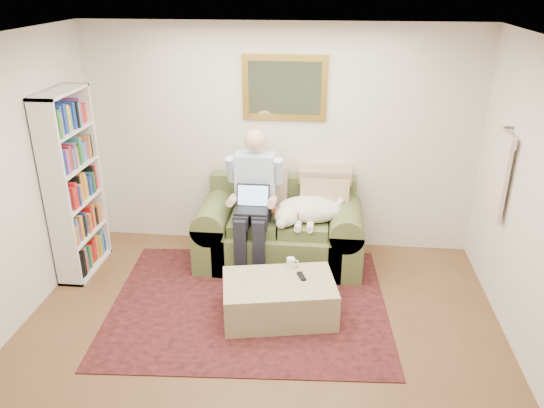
% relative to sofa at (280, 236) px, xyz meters
% --- Properties ---
extents(room_shell, '(4.51, 5.00, 2.61)m').
position_rel_sofa_xyz_m(room_shell, '(-0.06, -1.65, 0.98)').
color(room_shell, brown).
rests_on(room_shell, ground).
extents(rug, '(2.86, 2.35, 0.01)m').
position_rel_sofa_xyz_m(rug, '(-0.22, -0.91, -0.31)').
color(rug, black).
rests_on(rug, room_shell).
extents(sofa, '(1.83, 0.93, 1.10)m').
position_rel_sofa_xyz_m(sofa, '(0.00, 0.00, 0.00)').
color(sofa, '#5D6736').
rests_on(sofa, room_shell).
extents(seated_man, '(0.60, 0.86, 1.54)m').
position_rel_sofa_xyz_m(seated_man, '(-0.27, -0.17, 0.45)').
color(seated_man, '#8CA5D8').
rests_on(seated_man, sofa).
extents(laptop, '(0.36, 0.28, 0.26)m').
position_rel_sofa_xyz_m(laptop, '(-0.27, -0.24, 0.49)').
color(laptop, black).
rests_on(laptop, seated_man).
extents(sleeping_dog, '(0.75, 0.47, 0.28)m').
position_rel_sofa_xyz_m(sleeping_dog, '(0.33, -0.09, 0.38)').
color(sleeping_dog, white).
rests_on(sleeping_dog, sofa).
extents(ottoman, '(1.16, 0.86, 0.38)m').
position_rel_sofa_xyz_m(ottoman, '(0.09, -1.08, -0.13)').
color(ottoman, tan).
rests_on(ottoman, room_shell).
extents(coffee_mug, '(0.08, 0.08, 0.10)m').
position_rel_sofa_xyz_m(coffee_mug, '(0.18, -0.80, 0.12)').
color(coffee_mug, white).
rests_on(coffee_mug, ottoman).
extents(tv_remote, '(0.10, 0.16, 0.02)m').
position_rel_sofa_xyz_m(tv_remote, '(0.30, -0.98, 0.08)').
color(tv_remote, black).
rests_on(tv_remote, ottoman).
extents(bookshelf, '(0.28, 0.80, 2.00)m').
position_rel_sofa_xyz_m(bookshelf, '(-2.16, -0.40, 0.68)').
color(bookshelf, white).
rests_on(bookshelf, room_shell).
extents(wall_mirror, '(0.94, 0.04, 0.72)m').
position_rel_sofa_xyz_m(wall_mirror, '(0.00, 0.47, 1.58)').
color(wall_mirror, gold).
rests_on(wall_mirror, room_shell).
extents(hanging_shirt, '(0.06, 0.52, 0.90)m').
position_rel_sofa_xyz_m(hanging_shirt, '(2.13, -0.40, 1.03)').
color(hanging_shirt, beige).
rests_on(hanging_shirt, room_shell).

